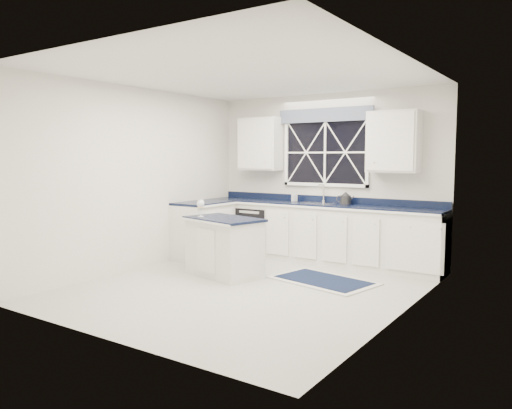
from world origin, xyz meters
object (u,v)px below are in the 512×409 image
Objects in this scene: faucet at (323,193)px; island at (224,246)px; wine_glass at (201,204)px; soap_bottle at (294,196)px; kettle at (345,198)px; dishwasher at (260,230)px.

faucet is 0.24× the size of island.
soap_bottle reaches higher than wine_glass.
wine_glass is 1.88m from soap_bottle.
soap_bottle is at bearing 74.07° from wine_glass.
kettle reaches higher than island.
soap_bottle is (0.52, 1.80, 0.02)m from wine_glass.
kettle is at bearing 71.99° from island.
soap_bottle is (-0.49, -0.07, -0.08)m from faucet.
kettle is 1.02× the size of wine_glass.
soap_bottle is at bearing -171.46° from faucet.
kettle is at bearing -10.01° from faucet.
island is 4.76× the size of kettle.
wine_glass is (0.09, -1.68, 0.59)m from dishwasher.
island is (-0.65, -1.79, -0.68)m from faucet.
dishwasher is 1.79m from wine_glass.
soap_bottle is at bearing 98.75° from island.
dishwasher is at bearing 159.95° from kettle.
island is (0.45, -1.60, 0.00)m from dishwasher.
dishwasher is 1.66m from island.
dishwasher is 2.72× the size of faucet.
wine_glass is (-1.43, -1.80, -0.03)m from kettle.
soap_bottle is (0.61, 0.12, 0.61)m from dishwasher.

